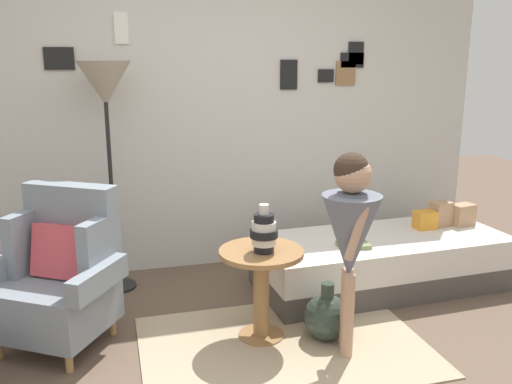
# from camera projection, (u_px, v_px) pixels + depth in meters

# --- Properties ---
(gallery_wall) EXTENTS (4.80, 0.12, 2.60)m
(gallery_wall) POSITION_uv_depth(u_px,v_px,m) (206.00, 111.00, 4.41)
(gallery_wall) COLOR beige
(gallery_wall) RESTS_ON ground
(rug) EXTENTS (1.72, 1.20, 0.01)m
(rug) POSITION_uv_depth(u_px,v_px,m) (283.00, 346.00, 3.31)
(rug) COLOR tan
(rug) RESTS_ON ground
(armchair) EXTENTS (0.90, 0.85, 0.97)m
(armchair) POSITION_uv_depth(u_px,v_px,m) (60.00, 275.00, 3.29)
(armchair) COLOR tan
(armchair) RESTS_ON ground
(daybed) EXTENTS (1.93, 0.88, 0.40)m
(daybed) POSITION_uv_depth(u_px,v_px,m) (381.00, 261.00, 4.17)
(daybed) COLOR #4C4742
(daybed) RESTS_ON ground
(pillow_head) EXTENTS (0.20, 0.15, 0.17)m
(pillow_head) POSITION_uv_depth(u_px,v_px,m) (463.00, 215.00, 4.39)
(pillow_head) COLOR tan
(pillow_head) RESTS_ON daybed
(pillow_mid) EXTENTS (0.18, 0.14, 0.20)m
(pillow_mid) POSITION_uv_depth(u_px,v_px,m) (441.00, 214.00, 4.37)
(pillow_mid) COLOR tan
(pillow_mid) RESTS_ON daybed
(pillow_back) EXTENTS (0.17, 0.12, 0.14)m
(pillow_back) POSITION_uv_depth(u_px,v_px,m) (425.00, 220.00, 4.30)
(pillow_back) COLOR orange
(pillow_back) RESTS_ON daybed
(side_table) EXTENTS (0.52, 0.52, 0.58)m
(side_table) POSITION_uv_depth(u_px,v_px,m) (261.00, 277.00, 3.33)
(side_table) COLOR #9E7042
(side_table) RESTS_ON ground
(vase_striped) EXTENTS (0.17, 0.17, 0.30)m
(vase_striped) POSITION_uv_depth(u_px,v_px,m) (264.00, 232.00, 3.23)
(vase_striped) COLOR black
(vase_striped) RESTS_ON side_table
(floor_lamp) EXTENTS (0.38, 0.38, 1.71)m
(floor_lamp) POSITION_uv_depth(u_px,v_px,m) (105.00, 94.00, 3.83)
(floor_lamp) COLOR black
(floor_lamp) RESTS_ON ground
(person_child) EXTENTS (0.34, 0.34, 1.22)m
(person_child) POSITION_uv_depth(u_px,v_px,m) (351.00, 227.00, 3.06)
(person_child) COLOR tan
(person_child) RESTS_ON ground
(book_on_daybed) EXTENTS (0.23, 0.18, 0.03)m
(book_on_daybed) POSITION_uv_depth(u_px,v_px,m) (353.00, 245.00, 3.88)
(book_on_daybed) COLOR #738152
(book_on_daybed) RESTS_ON daybed
(demijohn_near) EXTENTS (0.29, 0.29, 0.37)m
(demijohn_near) POSITION_uv_depth(u_px,v_px,m) (327.00, 317.00, 3.37)
(demijohn_near) COLOR #2D3D33
(demijohn_near) RESTS_ON ground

